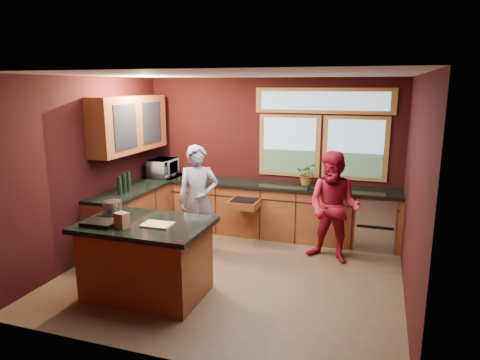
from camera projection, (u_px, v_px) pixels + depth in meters
The scene contains 14 objects.
floor at pixel (232, 273), 5.97m from camera, with size 4.50×4.50×0.00m, color brown.
room_shell at pixel (200, 141), 6.06m from camera, with size 4.52×4.02×2.71m.
back_counter at pixel (276, 210), 7.38m from camera, with size 4.50×0.64×0.93m.
left_counter at pixel (141, 212), 7.25m from camera, with size 0.64×2.30×0.93m.
island at pixel (147, 259), 5.27m from camera, with size 1.55×1.05×0.95m.
person_grey at pixel (198, 200), 6.54m from camera, with size 0.62×0.41×1.70m, color slate.
person_red at pixel (334, 207), 6.24m from camera, with size 0.80×0.63×1.65m, color maroon.
microwave at pixel (163, 168), 7.83m from camera, with size 0.58×0.39×0.32m, color #999999.
potted_plant at pixel (307, 174), 7.12m from camera, with size 0.35×0.30×0.39m, color #999999.
paper_towel at pixel (333, 179), 6.96m from camera, with size 0.12×0.12×0.28m, color white.
cutting_board at pixel (157, 225), 5.06m from camera, with size 0.35×0.25×0.02m, color tan.
stock_pot at pixel (113, 208), 5.46m from camera, with size 0.24×0.24×0.18m, color #A9A9AE.
paper_bag at pixel (122, 220), 4.97m from camera, with size 0.15×0.12×0.18m, color brown.
black_tray at pixel (100, 223), 5.07m from camera, with size 0.40×0.28×0.05m, color black.
Camera 1 is at (1.84, -5.23, 2.57)m, focal length 32.00 mm.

